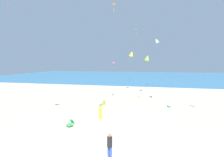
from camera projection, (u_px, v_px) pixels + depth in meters
The scene contains 15 objects.
ground_plane at pixel (114, 101), 19.19m from camera, with size 120.00×120.00×0.00m, color #C6B58C.
ocean_water at pixel (130, 76), 61.60m from camera, with size 120.00×60.00×0.05m, color teal.
beach_chair_mid_beach at pixel (58, 103), 17.75m from camera, with size 0.86×0.88×0.53m.
beach_chair_far_right at pixel (71, 123), 11.53m from camera, with size 0.73×0.77×0.59m.
cooler_box at pixel (169, 106), 16.67m from camera, with size 0.30×0.58×0.28m.
person_0 at pixel (104, 103), 17.60m from camera, with size 0.67×0.53×0.76m.
person_1 at pixel (110, 144), 7.47m from camera, with size 0.42×0.42×1.53m.
person_2 at pixel (100, 110), 12.93m from camera, with size 0.35×0.35×1.55m.
person_3 at pixel (139, 95), 22.07m from camera, with size 0.34×0.57×0.71m.
kite_orange at pixel (114, 4), 20.49m from camera, with size 0.63×0.71×1.36m.
kite_lime at pixel (147, 58), 22.95m from camera, with size 1.29×1.33×1.46m.
kite_yellow at pixel (132, 54), 25.17m from camera, with size 1.28×1.31×2.06m.
kite_magenta at pixel (113, 63), 19.32m from camera, with size 0.57×0.68×1.26m.
kite_green at pixel (136, 30), 33.29m from camera, with size 0.60×0.75×1.76m.
kite_white at pixel (156, 41), 27.35m from camera, with size 1.19×0.96×1.91m.
Camera 1 is at (3.14, -8.45, 5.42)m, focal length 21.17 mm.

